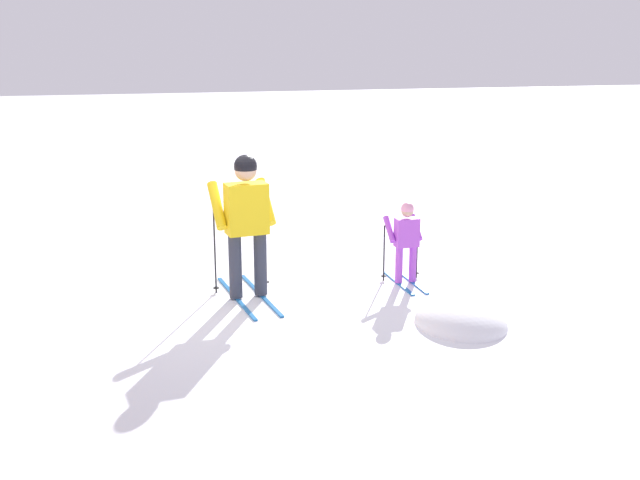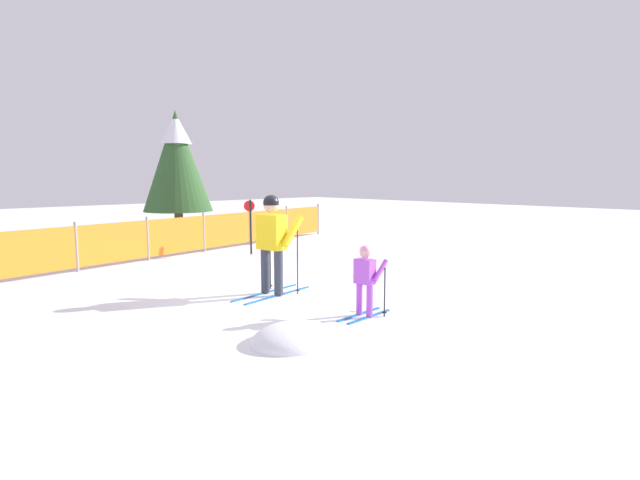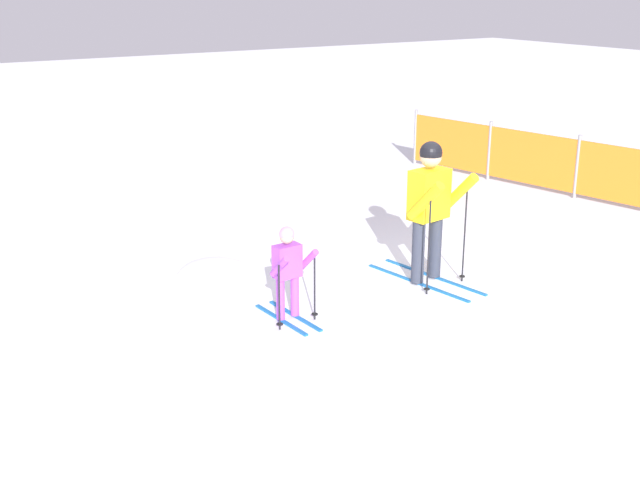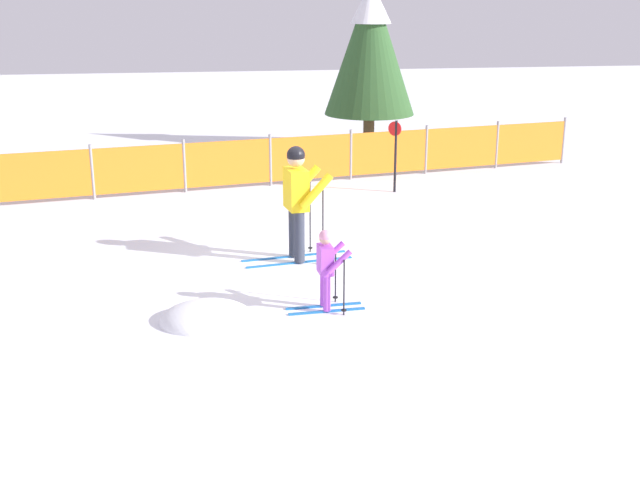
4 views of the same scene
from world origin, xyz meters
The scene contains 4 objects.
ground_plane centered at (0.00, 0.00, 0.00)m, with size 60.00×60.00×0.00m, color white.
skier_adult centered at (-0.03, -0.07, 1.01)m, with size 1.64×0.78×1.70m.
skier_child centered at (0.07, -2.05, 0.60)m, with size 0.98×0.51×1.03m.
snow_mound centered at (-1.42, -2.19, 0.00)m, with size 1.15×0.97×0.46m, color white.
Camera 1 is at (-9.00, 1.07, 3.12)m, focal length 45.00 mm.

